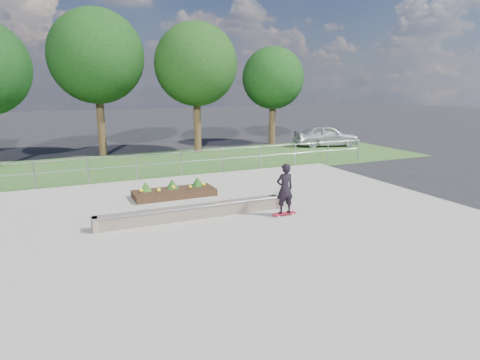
# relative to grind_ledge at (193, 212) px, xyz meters

# --- Properties ---
(ground) EXTENTS (120.00, 120.00, 0.00)m
(ground) POSITION_rel_grind_ledge_xyz_m (1.49, -1.36, -0.26)
(ground) COLOR black
(ground) RESTS_ON ground
(grass_verge) EXTENTS (30.00, 8.00, 0.02)m
(grass_verge) POSITION_rel_grind_ledge_xyz_m (1.49, 9.64, -0.25)
(grass_verge) COLOR #2E5421
(grass_verge) RESTS_ON ground
(concrete_slab) EXTENTS (15.00, 15.00, 0.06)m
(concrete_slab) POSITION_rel_grind_ledge_xyz_m (1.49, -1.36, -0.23)
(concrete_slab) COLOR gray
(concrete_slab) RESTS_ON ground
(fence) EXTENTS (20.06, 0.06, 1.20)m
(fence) POSITION_rel_grind_ledge_xyz_m (1.49, 6.14, 0.51)
(fence) COLOR gray
(fence) RESTS_ON ground
(tree_mid_left) EXTENTS (5.25, 5.25, 8.25)m
(tree_mid_left) POSITION_rel_grind_ledge_xyz_m (-1.01, 13.64, 5.34)
(tree_mid_left) COLOR #332314
(tree_mid_left) RESTS_ON ground
(tree_mid_right) EXTENTS (4.90, 4.90, 7.70)m
(tree_mid_right) POSITION_rel_grind_ledge_xyz_m (4.49, 12.64, 4.97)
(tree_mid_right) COLOR #372716
(tree_mid_right) RESTS_ON ground
(tree_far_right) EXTENTS (4.20, 4.20, 6.60)m
(tree_far_right) POSITION_rel_grind_ledge_xyz_m (10.49, 14.14, 4.21)
(tree_far_right) COLOR #372716
(tree_far_right) RESTS_ON ground
(grind_ledge) EXTENTS (6.00, 0.44, 0.43)m
(grind_ledge) POSITION_rel_grind_ledge_xyz_m (0.00, 0.00, 0.00)
(grind_ledge) COLOR brown
(grind_ledge) RESTS_ON concrete_slab
(planter_bed) EXTENTS (3.00, 1.20, 0.61)m
(planter_bed) POSITION_rel_grind_ledge_xyz_m (0.21, 2.86, -0.02)
(planter_bed) COLOR black
(planter_bed) RESTS_ON concrete_slab
(skateboarder) EXTENTS (0.80, 0.39, 1.69)m
(skateboarder) POSITION_rel_grind_ledge_xyz_m (2.75, -0.94, 0.67)
(skateboarder) COLOR white
(skateboarder) RESTS_ON concrete_slab
(parked_car) EXTENTS (4.58, 2.82, 1.46)m
(parked_car) POSITION_rel_grind_ledge_xyz_m (13.14, 11.42, 0.46)
(parked_car) COLOR #B0B5BA
(parked_car) RESTS_ON ground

